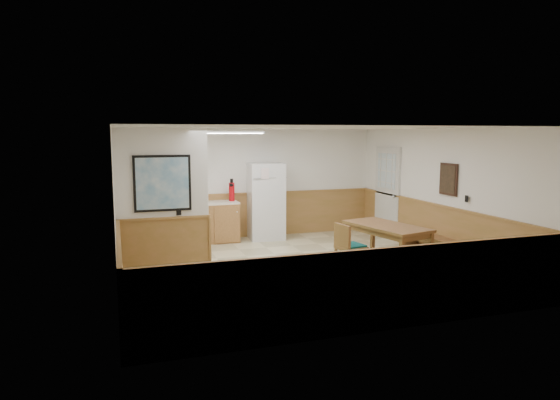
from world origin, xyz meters
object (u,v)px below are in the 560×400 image
object	(u,v)px
dining_chair	(347,244)
fire_extinguisher	(232,191)
dining_bench	(437,242)
dining_table	(386,230)
soap_bottle	(154,200)
refrigerator	(266,201)

from	to	relation	value
dining_chair	fire_extinguisher	world-z (taller)	fire_extinguisher
dining_bench	dining_chair	size ratio (longest dim) A/B	2.07
dining_chair	dining_table	bearing A→B (deg)	2.21
dining_bench	soap_bottle	size ratio (longest dim) A/B	9.07
dining_chair	soap_bottle	world-z (taller)	soap_bottle
fire_extinguisher	soap_bottle	xyz separation A→B (m)	(-1.69, -0.04, -0.12)
fire_extinguisher	soap_bottle	world-z (taller)	fire_extinguisher
dining_table	soap_bottle	xyz separation A→B (m)	(-3.90, 2.91, 0.34)
refrigerator	dining_bench	world-z (taller)	refrigerator
dining_bench	fire_extinguisher	bearing A→B (deg)	135.74
dining_bench	fire_extinguisher	world-z (taller)	fire_extinguisher
refrigerator	soap_bottle	xyz separation A→B (m)	(-2.47, 0.00, 0.13)
dining_bench	refrigerator	bearing A→B (deg)	128.47
soap_bottle	fire_extinguisher	bearing A→B (deg)	1.40
dining_table	dining_bench	bearing A→B (deg)	-11.46
refrigerator	dining_bench	xyz separation A→B (m)	(2.54, -2.88, -0.52)
dining_bench	dining_chair	distance (m)	2.01
refrigerator	fire_extinguisher	world-z (taller)	refrigerator
fire_extinguisher	refrigerator	bearing A→B (deg)	-21.07
soap_bottle	dining_bench	bearing A→B (deg)	-29.92
refrigerator	dining_bench	size ratio (longest dim) A/B	0.99
refrigerator	dining_table	bearing A→B (deg)	-59.97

